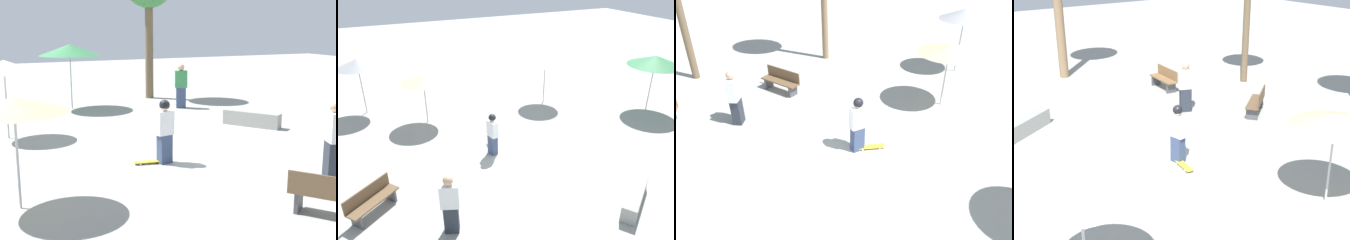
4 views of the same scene
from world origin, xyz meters
TOP-DOWN VIEW (x-y plane):
  - ground_plane at (0.00, 0.00)m, footprint 60.00×60.00m
  - skater_main at (-0.74, -0.85)m, footprint 0.47×0.32m
  - skateboard at (-1.12, -0.77)m, footprint 0.82×0.33m
  - concrete_ledge at (3.69, 1.84)m, footprint 1.47×1.87m
  - bench_far at (0.70, -5.25)m, footprint 1.31×1.54m
  - shade_umbrella_tan at (-4.47, -2.43)m, footprint 2.03×2.03m
  - shade_umbrella_green at (-1.25, 7.56)m, footprint 2.48×2.48m
  - shade_umbrella_cream at (-4.13, 3.44)m, footprint 1.92×1.92m
  - bystander_watching at (2.38, -3.41)m, footprint 0.44×0.56m
  - bystander_far at (2.96, 5.97)m, footprint 0.56×0.43m

SIDE VIEW (x-z plane):
  - ground_plane at x=0.00m, z-range 0.00..0.00m
  - skateboard at x=-1.12m, z-range 0.02..0.09m
  - concrete_ledge at x=3.69m, z-range 0.00..0.51m
  - bench_far at x=0.70m, z-range 0.00..0.85m
  - skater_main at x=-0.74m, z-range 0.06..1.70m
  - bystander_watching at x=2.38m, z-range 0.00..1.80m
  - bystander_far at x=2.96m, z-range 0.00..1.83m
  - shade_umbrella_tan at x=-4.47m, z-range 0.94..3.13m
  - shade_umbrella_cream at x=-4.13m, z-range 1.02..3.43m
  - shade_umbrella_green at x=-1.25m, z-range 1.09..3.73m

